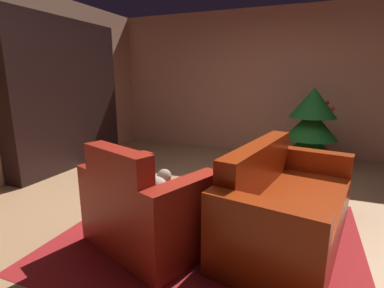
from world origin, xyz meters
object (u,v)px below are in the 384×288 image
(bottle_on_table, at_px, (219,180))
(coffee_table, at_px, (200,194))
(decorated_tree, at_px, (311,128))
(armchair_red, at_px, (146,211))
(book_stack_on_table, at_px, (205,184))
(bookshelf_unit, at_px, (73,96))
(couch_red, at_px, (285,207))

(bottle_on_table, bearing_deg, coffee_table, -169.62)
(decorated_tree, bearing_deg, armchair_red, -114.19)
(armchair_red, xyz_separation_m, decorated_tree, (1.28, 2.85, 0.33))
(book_stack_on_table, bearing_deg, armchair_red, -128.21)
(coffee_table, bearing_deg, book_stack_on_table, 43.31)
(bookshelf_unit, height_order, book_stack_on_table, bookshelf_unit)
(bottle_on_table, bearing_deg, armchair_red, -137.06)
(bookshelf_unit, relative_size, armchair_red, 1.90)
(bookshelf_unit, distance_m, book_stack_on_table, 3.06)
(coffee_table, relative_size, bottle_on_table, 2.15)
(armchair_red, bearing_deg, book_stack_on_table, 51.79)
(armchair_red, xyz_separation_m, book_stack_on_table, (0.37, 0.47, 0.12))
(bookshelf_unit, relative_size, decorated_tree, 1.79)
(armchair_red, xyz_separation_m, coffee_table, (0.33, 0.44, 0.03))
(couch_red, relative_size, decorated_tree, 1.46)
(book_stack_on_table, xyz_separation_m, bottle_on_table, (0.13, -0.00, 0.07))
(armchair_red, relative_size, decorated_tree, 0.94)
(armchair_red, relative_size, couch_red, 0.65)
(armchair_red, xyz_separation_m, bottle_on_table, (0.50, 0.47, 0.19))
(bookshelf_unit, relative_size, bottle_on_table, 7.90)
(coffee_table, height_order, bottle_on_table, bottle_on_table)
(couch_red, bearing_deg, decorated_tree, 85.32)
(couch_red, xyz_separation_m, decorated_tree, (0.19, 2.27, 0.36))
(coffee_table, bearing_deg, bookshelf_unit, 154.28)
(bookshelf_unit, relative_size, book_stack_on_table, 10.15)
(book_stack_on_table, xyz_separation_m, decorated_tree, (0.91, 2.38, 0.21))
(book_stack_on_table, distance_m, bottle_on_table, 0.15)
(armchair_red, height_order, decorated_tree, decorated_tree)
(coffee_table, distance_m, book_stack_on_table, 0.10)
(bottle_on_table, bearing_deg, bookshelf_unit, 156.14)
(couch_red, bearing_deg, bottle_on_table, -168.75)
(book_stack_on_table, bearing_deg, couch_red, 8.93)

